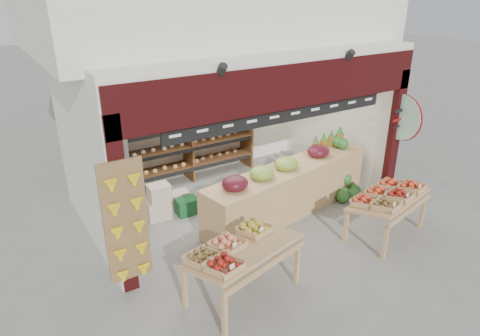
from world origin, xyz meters
name	(u,v)px	position (x,y,z in m)	size (l,w,h in m)	color
ground	(248,210)	(0.00, 0.00, 0.00)	(60.00, 60.00, 0.00)	slate
banana_board	(127,225)	(-2.73, -1.17, 1.12)	(0.60, 0.15, 1.80)	olive
gift_sign	(401,117)	(2.75, -1.15, 1.75)	(0.04, 0.93, 0.92)	silver
back_shelving	(187,128)	(-0.32, 1.94, 1.22)	(3.14, 0.52, 1.93)	brown
refrigerator	(110,161)	(-2.08, 1.87, 0.84)	(0.66, 0.66, 1.68)	#B0B2B7
cardboard_stack	(170,203)	(-1.37, 0.66, 0.25)	(0.98, 0.72, 0.69)	beige
mid_counter	(288,188)	(0.60, -0.47, 0.52)	(3.86, 1.38, 1.17)	tan
display_table_left	(234,251)	(-1.56, -2.02, 0.77)	(1.76, 1.24, 1.02)	tan
display_table_right	(389,197)	(1.54, -2.04, 0.75)	(1.64, 1.14, 0.96)	tan
watermelon_pile	(344,188)	(2.02, -0.57, 0.18)	(0.72, 0.67, 0.51)	#1E501A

